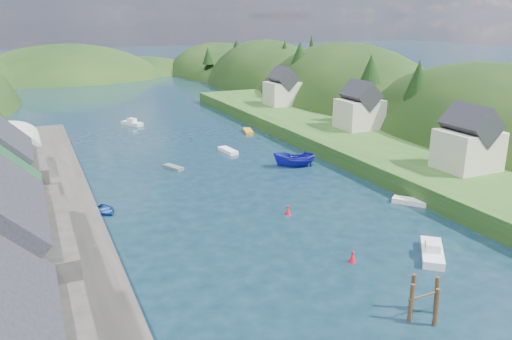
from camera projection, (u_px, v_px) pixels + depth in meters
name	position (u px, v px, depth m)	size (l,w,h in m)	color
ground	(198.00, 157.00, 78.67)	(600.00, 600.00, 0.00)	black
hillside_right	(344.00, 140.00, 120.48)	(36.00, 245.56, 48.00)	black
far_hills	(100.00, 104.00, 190.05)	(103.00, 68.00, 44.00)	black
hill_trees	(168.00, 76.00, 88.39)	(91.40, 146.26, 12.00)	black
quay_left	(41.00, 263.00, 42.78)	(12.00, 110.00, 2.00)	#2D2B28
boat_sheds	(11.00, 162.00, 57.22)	(7.00, 21.00, 7.50)	#2D2D30
terrace_right	(367.00, 147.00, 79.58)	(16.00, 120.00, 2.40)	#234719
right_bank_cottages	(354.00, 109.00, 86.64)	(9.00, 59.24, 8.41)	beige
piling_cluster_far	(424.00, 302.00, 36.49)	(2.92, 2.75, 3.55)	#382314
channel_buoy_near	(353.00, 257.00, 44.88)	(0.70, 0.70, 1.10)	#AD0D17
channel_buoy_far	(288.00, 211.00, 55.62)	(0.70, 0.70, 1.10)	#AD0D17
moored_boats	(284.00, 210.00, 55.29)	(37.44, 95.75, 2.37)	silver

